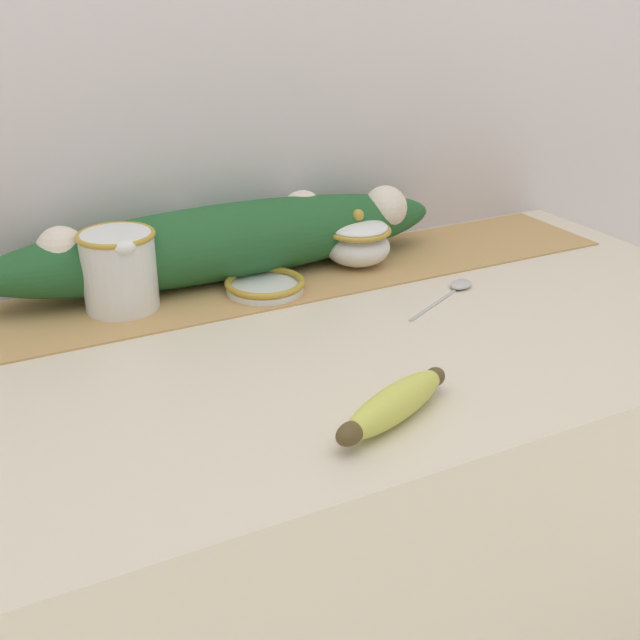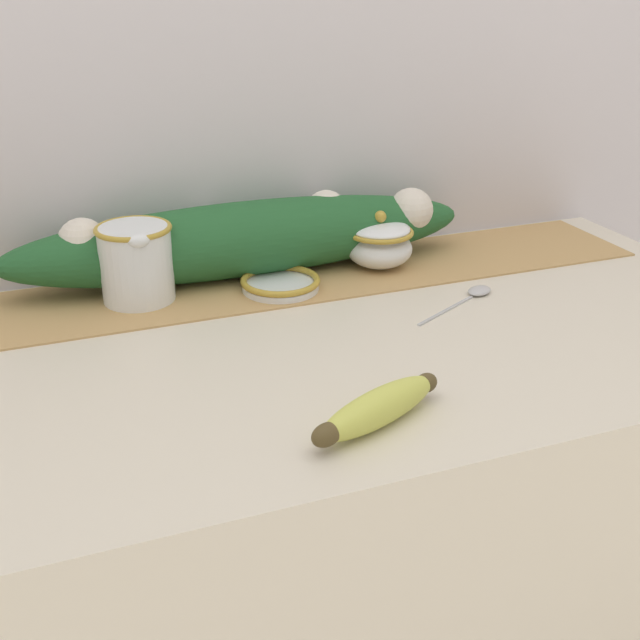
{
  "view_description": "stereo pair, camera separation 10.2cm",
  "coord_description": "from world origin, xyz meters",
  "px_view_note": "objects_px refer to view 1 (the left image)",
  "views": [
    {
      "loc": [
        -0.42,
        -0.88,
        1.37
      ],
      "look_at": [
        0.01,
        -0.05,
        0.95
      ],
      "focal_mm": 45.0,
      "sensor_mm": 36.0,
      "label": 1
    },
    {
      "loc": [
        -0.33,
        -0.92,
        1.37
      ],
      "look_at": [
        0.01,
        -0.05,
        0.95
      ],
      "focal_mm": 45.0,
      "sensor_mm": 36.0,
      "label": 2
    }
  ],
  "objects_px": {
    "spoon": "(458,287)",
    "cream_pitcher": "(119,268)",
    "sugar_bowl": "(358,241)",
    "small_dish": "(265,285)",
    "banana": "(394,404)"
  },
  "relations": [
    {
      "from": "cream_pitcher",
      "to": "banana",
      "type": "bearing_deg",
      "value": -67.33
    },
    {
      "from": "small_dish",
      "to": "sugar_bowl",
      "type": "bearing_deg",
      "value": 11.87
    },
    {
      "from": "cream_pitcher",
      "to": "banana",
      "type": "xyz_separation_m",
      "value": [
        0.19,
        -0.45,
        -0.04
      ]
    },
    {
      "from": "sugar_bowl",
      "to": "banana",
      "type": "height_order",
      "value": "sugar_bowl"
    },
    {
      "from": "small_dish",
      "to": "spoon",
      "type": "bearing_deg",
      "value": -24.37
    },
    {
      "from": "sugar_bowl",
      "to": "small_dish",
      "type": "xyz_separation_m",
      "value": [
        -0.19,
        -0.04,
        -0.03
      ]
    },
    {
      "from": "cream_pitcher",
      "to": "sugar_bowl",
      "type": "distance_m",
      "value": 0.4
    },
    {
      "from": "sugar_bowl",
      "to": "small_dish",
      "type": "relative_size",
      "value": 0.9
    },
    {
      "from": "sugar_bowl",
      "to": "small_dish",
      "type": "height_order",
      "value": "sugar_bowl"
    },
    {
      "from": "spoon",
      "to": "cream_pitcher",
      "type": "bearing_deg",
      "value": 134.06
    },
    {
      "from": "cream_pitcher",
      "to": "sugar_bowl",
      "type": "relative_size",
      "value": 1.19
    },
    {
      "from": "sugar_bowl",
      "to": "spoon",
      "type": "xyz_separation_m",
      "value": [
        0.09,
        -0.16,
        -0.04
      ]
    },
    {
      "from": "sugar_bowl",
      "to": "small_dish",
      "type": "distance_m",
      "value": 0.19
    },
    {
      "from": "cream_pitcher",
      "to": "sugar_bowl",
      "type": "height_order",
      "value": "cream_pitcher"
    },
    {
      "from": "small_dish",
      "to": "banana",
      "type": "xyz_separation_m",
      "value": [
        -0.02,
        -0.41,
        0.01
      ]
    }
  ]
}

